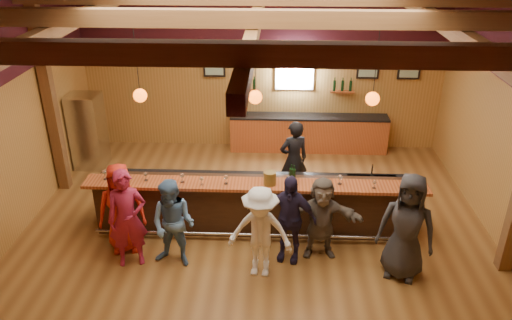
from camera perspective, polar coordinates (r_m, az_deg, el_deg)
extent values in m
plane|color=brown|center=(9.84, -0.08, -7.85)|extent=(9.00, 9.00, 0.00)
cube|color=#996529|center=(12.59, 0.75, 11.15)|extent=(9.00, 0.04, 4.50)
cube|color=#996529|center=(5.28, -2.09, -11.80)|extent=(9.00, 0.04, 4.50)
cube|color=#996529|center=(10.04, -26.78, 4.36)|extent=(0.04, 8.00, 4.50)
cube|color=#390F15|center=(12.28, 0.79, 17.45)|extent=(9.00, 0.01, 1.70)
cube|color=#583419|center=(11.23, -22.68, 7.26)|extent=(0.22, 0.22, 4.50)
cube|color=#583419|center=(5.33, -1.59, 12.03)|extent=(8.80, 0.20, 0.25)
cube|color=#583419|center=(7.28, -0.47, 15.85)|extent=(8.80, 0.20, 0.25)
cube|color=#583419|center=(8.96, -20.32, 14.62)|extent=(0.18, 7.80, 0.22)
cube|color=#583419|center=(8.31, -0.09, 15.38)|extent=(0.18, 7.80, 0.22)
cube|color=#583419|center=(8.71, 20.71, 14.27)|extent=(0.18, 7.80, 0.22)
cube|color=black|center=(9.56, -0.08, -5.24)|extent=(6.00, 0.60, 1.05)
cube|color=#933E1A|center=(9.12, -0.13, -2.85)|extent=(6.30, 0.50, 0.06)
cube|color=black|center=(9.69, 0.02, -2.05)|extent=(6.00, 0.48, 0.05)
cube|color=black|center=(9.92, 0.02, -4.47)|extent=(6.00, 0.48, 0.90)
cube|color=silver|center=(9.84, 11.75, -2.48)|extent=(0.45, 0.40, 0.14)
cube|color=silver|center=(9.93, 14.60, -2.51)|extent=(0.45, 0.40, 0.14)
cylinder|color=silver|center=(9.41, -0.19, -8.52)|extent=(6.00, 0.06, 0.06)
cube|color=#933E1A|center=(12.93, 6.00, 2.97)|extent=(4.00, 0.50, 0.90)
cube|color=black|center=(12.75, 6.10, 4.94)|extent=(4.00, 0.52, 0.05)
cube|color=silver|center=(12.59, 4.44, 10.14)|extent=(0.95, 0.08, 0.95)
cube|color=white|center=(12.54, 4.44, 10.07)|extent=(0.78, 0.01, 0.78)
cube|color=black|center=(12.66, -4.79, 10.45)|extent=(0.55, 0.04, 0.45)
cube|color=silver|center=(12.64, -4.80, 10.42)|extent=(0.45, 0.01, 0.35)
cube|color=black|center=(12.76, 12.68, 10.03)|extent=(0.55, 0.04, 0.45)
cube|color=silver|center=(12.73, 12.70, 10.00)|extent=(0.45, 0.01, 0.35)
cube|color=black|center=(12.97, 17.09, 9.78)|extent=(0.55, 0.04, 0.45)
cube|color=silver|center=(12.95, 17.12, 9.75)|extent=(0.45, 0.01, 0.35)
cube|color=#933E1A|center=(12.69, -1.11, 7.97)|extent=(0.60, 0.18, 0.04)
cylinder|color=black|center=(12.66, -2.03, 8.63)|extent=(0.07, 0.07, 0.26)
cylinder|color=black|center=(12.64, -1.11, 8.62)|extent=(0.07, 0.07, 0.26)
cylinder|color=black|center=(12.63, -0.20, 8.61)|extent=(0.07, 0.07, 0.26)
cube|color=#933E1A|center=(12.77, 9.81, 7.71)|extent=(0.60, 0.18, 0.04)
cylinder|color=black|center=(12.70, 8.95, 8.39)|extent=(0.07, 0.07, 0.26)
cylinder|color=black|center=(12.72, 9.86, 8.35)|extent=(0.07, 0.07, 0.26)
cylinder|color=black|center=(12.75, 10.76, 8.32)|extent=(0.07, 0.07, 0.26)
cylinder|color=black|center=(8.77, -13.52, 11.06)|extent=(0.01, 0.01, 1.25)
sphere|color=#E7500B|center=(8.94, -13.11, 7.19)|extent=(0.24, 0.24, 0.24)
cylinder|color=black|center=(8.45, -0.09, 11.21)|extent=(0.01, 0.01, 1.25)
sphere|color=#E7500B|center=(8.63, -0.09, 7.20)|extent=(0.24, 0.24, 0.24)
cylinder|color=black|center=(8.59, 13.60, 10.75)|extent=(0.01, 0.01, 1.25)
sphere|color=#E7500B|center=(8.77, 13.17, 6.82)|extent=(0.24, 0.24, 0.24)
cube|color=silver|center=(12.52, -18.64, 3.14)|extent=(0.70, 0.70, 1.80)
imported|color=red|center=(9.18, -15.09, -5.31)|extent=(0.91, 0.67, 1.70)
imported|color=maroon|center=(8.75, -14.48, -6.51)|extent=(0.74, 0.58, 1.80)
imported|color=#5076A1|center=(8.62, -9.43, -7.23)|extent=(0.91, 0.78, 1.62)
imported|color=white|center=(8.26, 0.48, -8.30)|extent=(1.14, 0.76, 1.65)
imported|color=#221B36|center=(8.64, 3.77, -6.69)|extent=(1.03, 0.61, 1.65)
imported|color=#61574E|center=(8.82, 7.46, -6.56)|extent=(1.44, 0.51, 1.54)
imported|color=#28272A|center=(8.55, 16.84, -7.33)|extent=(1.08, 0.89, 1.89)
imported|color=black|center=(10.56, 4.32, 0.03)|extent=(0.74, 0.61, 1.73)
cylinder|color=brown|center=(9.02, 1.59, -2.08)|extent=(0.23, 0.23, 0.25)
cylinder|color=black|center=(9.19, 4.05, -1.64)|extent=(0.07, 0.07, 0.24)
cylinder|color=black|center=(9.12, 4.08, -0.76)|extent=(0.02, 0.02, 0.08)
cylinder|color=black|center=(9.16, 4.33, -1.74)|extent=(0.07, 0.07, 0.24)
cylinder|color=black|center=(9.09, 4.37, -0.84)|extent=(0.02, 0.02, 0.08)
cylinder|color=silver|center=(9.65, -16.82, -2.11)|extent=(0.08, 0.08, 0.01)
cylinder|color=silver|center=(9.62, -16.86, -1.81)|extent=(0.01, 0.01, 0.11)
sphere|color=silver|center=(9.59, -16.93, -1.34)|extent=(0.09, 0.09, 0.09)
cylinder|color=silver|center=(9.43, -12.46, -2.27)|extent=(0.07, 0.07, 0.01)
cylinder|color=silver|center=(9.40, -12.49, -2.00)|extent=(0.01, 0.01, 0.09)
sphere|color=silver|center=(9.37, -12.54, -1.58)|extent=(0.08, 0.08, 0.08)
cylinder|color=silver|center=(9.24, -8.38, -2.50)|extent=(0.07, 0.07, 0.01)
cylinder|color=silver|center=(9.22, -8.40, -2.20)|extent=(0.01, 0.01, 0.10)
sphere|color=silver|center=(9.18, -8.44, -1.73)|extent=(0.08, 0.08, 0.08)
cylinder|color=silver|center=(9.11, -6.20, -2.82)|extent=(0.07, 0.07, 0.01)
cylinder|color=silver|center=(9.08, -6.22, -2.54)|extent=(0.01, 0.01, 0.09)
sphere|color=silver|center=(9.05, -6.24, -2.11)|extent=(0.08, 0.08, 0.08)
cylinder|color=silver|center=(9.10, -3.42, -2.72)|extent=(0.07, 0.07, 0.01)
cylinder|color=silver|center=(9.08, -3.43, -2.41)|extent=(0.01, 0.01, 0.10)
sphere|color=silver|center=(9.04, -3.44, -1.93)|extent=(0.08, 0.08, 0.08)
cylinder|color=silver|center=(9.11, 3.70, -2.69)|extent=(0.06, 0.06, 0.01)
cylinder|color=silver|center=(9.09, 3.71, -2.42)|extent=(0.01, 0.01, 0.09)
sphere|color=silver|center=(9.05, 3.73, -2.00)|extent=(0.07, 0.07, 0.07)
cylinder|color=silver|center=(9.21, 9.53, -2.71)|extent=(0.07, 0.07, 0.01)
cylinder|color=silver|center=(9.18, 9.56, -2.40)|extent=(0.01, 0.01, 0.11)
sphere|color=silver|center=(9.14, 9.60, -1.92)|extent=(0.08, 0.08, 0.08)
cylinder|color=silver|center=(9.20, 13.33, -3.12)|extent=(0.06, 0.06, 0.01)
cylinder|color=silver|center=(9.17, 13.36, -2.86)|extent=(0.01, 0.01, 0.09)
sphere|color=silver|center=(9.14, 13.40, -2.46)|extent=(0.07, 0.07, 0.07)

